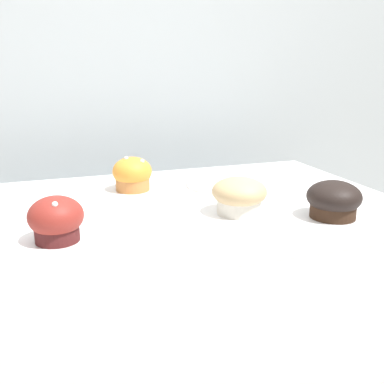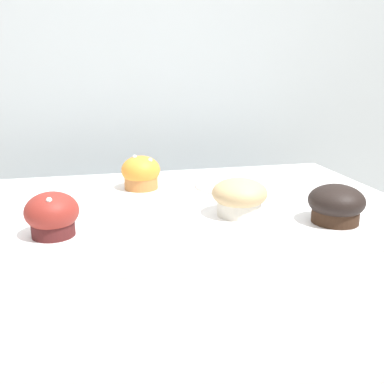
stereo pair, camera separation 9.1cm
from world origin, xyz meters
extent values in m
cube|color=#A8B2B7|center=(0.00, 0.60, 0.90)|extent=(3.20, 0.10, 1.80)
cube|color=white|center=(0.00, 0.00, 0.46)|extent=(1.00, 0.64, 0.92)
cylinder|color=silver|center=(0.11, -0.10, 0.94)|extent=(0.09, 0.09, 0.05)
ellipsoid|color=tan|center=(0.11, -0.10, 0.96)|extent=(0.11, 0.11, 0.06)
cylinder|color=#491A1A|center=(-0.24, -0.13, 0.94)|extent=(0.08, 0.08, 0.05)
ellipsoid|color=maroon|center=(-0.24, -0.13, 0.96)|extent=(0.09, 0.09, 0.07)
sphere|color=white|center=(-0.25, -0.16, 0.99)|extent=(0.01, 0.01, 0.01)
cylinder|color=#C1783E|center=(-0.06, 0.15, 0.94)|extent=(0.08, 0.08, 0.05)
ellipsoid|color=orange|center=(-0.06, 0.15, 0.97)|extent=(0.09, 0.09, 0.07)
sphere|color=white|center=(-0.07, 0.14, 1.00)|extent=(0.01, 0.01, 0.01)
sphere|color=white|center=(-0.03, 0.13, 0.99)|extent=(0.01, 0.01, 0.01)
cylinder|color=#311F14|center=(0.28, -0.18, 0.94)|extent=(0.09, 0.09, 0.04)
ellipsoid|color=black|center=(0.28, -0.18, 0.96)|extent=(0.11, 0.11, 0.06)
cylinder|color=white|center=(0.18, 0.12, 0.92)|extent=(0.21, 0.21, 0.01)
torus|color=white|center=(0.18, 0.12, 0.92)|extent=(0.21, 0.21, 0.01)
camera|label=1|loc=(-0.26, -0.89, 1.21)|focal=42.00mm
camera|label=2|loc=(-0.17, -0.92, 1.21)|focal=42.00mm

